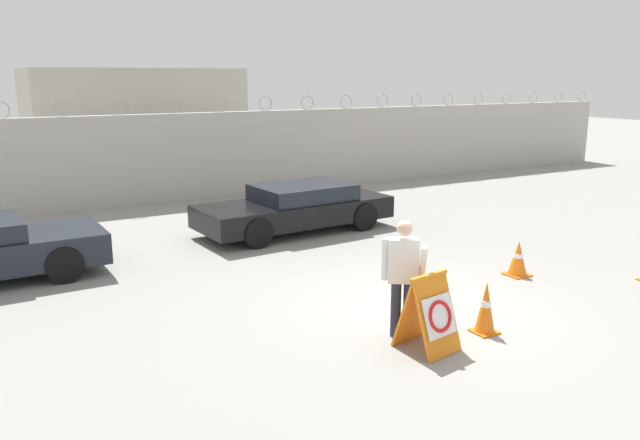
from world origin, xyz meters
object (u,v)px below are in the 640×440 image
(traffic_cone_mid, at_px, (486,308))
(traffic_cone_far, at_px, (518,258))
(parked_car_rear_sedan, at_px, (296,207))
(barricade_sign, at_px, (430,313))
(security_guard, at_px, (403,273))

(traffic_cone_mid, bearing_deg, traffic_cone_far, 34.44)
(traffic_cone_far, xyz_separation_m, parked_car_rear_sedan, (-2.07, 5.21, 0.26))
(barricade_sign, height_order, parked_car_rear_sedan, parked_car_rear_sedan)
(traffic_cone_far, bearing_deg, security_guard, -161.65)
(barricade_sign, relative_size, security_guard, 0.63)
(traffic_cone_mid, xyz_separation_m, traffic_cone_far, (2.52, 1.73, -0.06))
(barricade_sign, height_order, traffic_cone_far, barricade_sign)
(barricade_sign, xyz_separation_m, traffic_cone_far, (3.62, 1.78, -0.21))
(traffic_cone_mid, distance_m, traffic_cone_far, 3.05)
(parked_car_rear_sedan, bearing_deg, security_guard, 71.95)
(traffic_cone_mid, distance_m, parked_car_rear_sedan, 6.96)
(traffic_cone_mid, relative_size, parked_car_rear_sedan, 0.16)
(security_guard, distance_m, parked_car_rear_sedan, 6.65)
(security_guard, relative_size, traffic_cone_mid, 2.21)
(traffic_cone_far, relative_size, parked_car_rear_sedan, 0.14)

